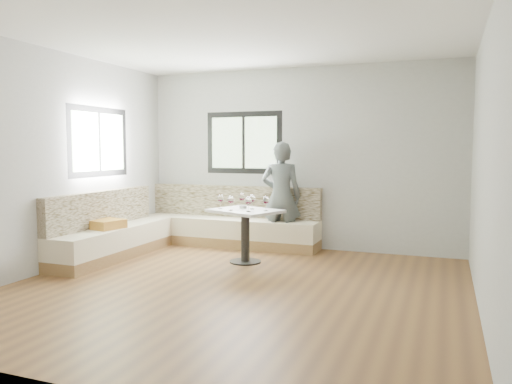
% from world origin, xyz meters
% --- Properties ---
extents(room, '(5.01, 5.01, 2.81)m').
position_xyz_m(room, '(-0.08, 0.08, 1.41)').
color(room, brown).
rests_on(room, ground).
extents(banquette, '(2.90, 2.80, 0.95)m').
position_xyz_m(banquette, '(-1.59, 1.63, 0.33)').
color(banquette, '#9B764C').
rests_on(banquette, ground).
extents(table, '(1.08, 0.97, 0.73)m').
position_xyz_m(table, '(-0.37, 1.24, 0.55)').
color(table, black).
rests_on(table, ground).
extents(person, '(0.66, 0.49, 1.66)m').
position_xyz_m(person, '(-0.17, 2.20, 0.83)').
color(person, '#4C5351').
rests_on(person, ground).
extents(olive_ramekin, '(0.11, 0.11, 0.04)m').
position_xyz_m(olive_ramekin, '(-0.45, 1.36, 0.75)').
color(olive_ramekin, white).
rests_on(olive_ramekin, table).
extents(wine_glass_a, '(0.09, 0.09, 0.20)m').
position_xyz_m(wine_glass_a, '(-0.72, 1.19, 0.87)').
color(wine_glass_a, white).
rests_on(wine_glass_a, table).
extents(wine_glass_b, '(0.09, 0.09, 0.20)m').
position_xyz_m(wine_glass_b, '(-0.51, 1.08, 0.87)').
color(wine_glass_b, white).
rests_on(wine_glass_b, table).
extents(wine_glass_c, '(0.09, 0.09, 0.20)m').
position_xyz_m(wine_glass_c, '(-0.24, 1.04, 0.87)').
color(wine_glass_c, white).
rests_on(wine_glass_c, table).
extents(wine_glass_d, '(0.09, 0.09, 0.20)m').
position_xyz_m(wine_glass_d, '(-0.30, 1.31, 0.87)').
color(wine_glass_d, white).
rests_on(wine_glass_d, table).
extents(wine_glass_e, '(0.09, 0.09, 0.20)m').
position_xyz_m(wine_glass_e, '(-0.06, 1.20, 0.87)').
color(wine_glass_e, white).
rests_on(wine_glass_e, table).
extents(wine_glass_f, '(0.09, 0.09, 0.20)m').
position_xyz_m(wine_glass_f, '(-0.51, 1.47, 0.87)').
color(wine_glass_f, white).
rests_on(wine_glass_f, table).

